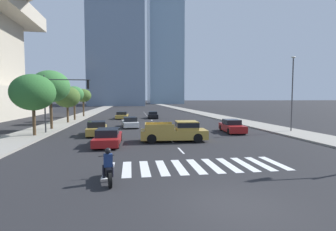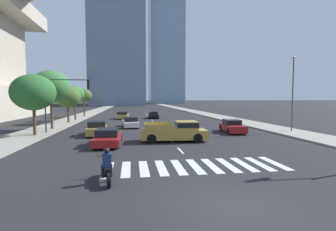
% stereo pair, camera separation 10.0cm
% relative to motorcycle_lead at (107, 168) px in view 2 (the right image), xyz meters
% --- Properties ---
extents(ground_plane, '(800.00, 800.00, 0.00)m').
position_rel_motorcycle_lead_xyz_m(ground_plane, '(4.36, -3.13, -0.58)').
color(ground_plane, '#232326').
extents(sidewalk_east, '(4.00, 260.00, 0.15)m').
position_rel_motorcycle_lead_xyz_m(sidewalk_east, '(17.38, 26.87, -0.51)').
color(sidewalk_east, gray).
rests_on(sidewalk_east, ground).
extents(sidewalk_west, '(4.00, 260.00, 0.15)m').
position_rel_motorcycle_lead_xyz_m(sidewalk_west, '(-8.66, 26.87, -0.51)').
color(sidewalk_west, gray).
rests_on(sidewalk_west, ground).
extents(crosswalk_near, '(9.45, 2.94, 0.01)m').
position_rel_motorcycle_lead_xyz_m(crosswalk_near, '(4.36, 1.85, -0.58)').
color(crosswalk_near, silver).
rests_on(crosswalk_near, ground).
extents(lane_divider_center, '(0.14, 50.00, 0.01)m').
position_rel_motorcycle_lead_xyz_m(lane_divider_center, '(4.36, 29.85, -0.58)').
color(lane_divider_center, silver).
rests_on(lane_divider_center, ground).
extents(motorcycle_lead, '(0.73, 2.14, 1.49)m').
position_rel_motorcycle_lead_xyz_m(motorcycle_lead, '(0.00, 0.00, 0.00)').
color(motorcycle_lead, black).
rests_on(motorcycle_lead, ground).
extents(pickup_truck, '(5.55, 2.36, 1.67)m').
position_rel_motorcycle_lead_xyz_m(pickup_truck, '(4.78, 9.60, 0.23)').
color(pickup_truck, '#B28E38').
rests_on(pickup_truck, ground).
extents(sedan_red_0, '(1.95, 4.84, 1.26)m').
position_rel_motorcycle_lead_xyz_m(sedan_red_0, '(-0.75, 8.78, -0.00)').
color(sedan_red_0, maroon).
rests_on(sedan_red_0, ground).
extents(sedan_red_1, '(2.14, 4.56, 1.34)m').
position_rel_motorcycle_lead_xyz_m(sedan_red_1, '(11.50, 14.12, 0.03)').
color(sedan_red_1, maroon).
rests_on(sedan_red_1, ground).
extents(sedan_gold_2, '(2.20, 4.75, 1.24)m').
position_rel_motorcycle_lead_xyz_m(sedan_gold_2, '(-0.49, 33.67, -0.01)').
color(sedan_gold_2, '#B28E38').
rests_on(sedan_gold_2, ground).
extents(sedan_black_3, '(1.87, 4.32, 1.19)m').
position_rel_motorcycle_lead_xyz_m(sedan_black_3, '(4.90, 33.85, -0.03)').
color(sedan_black_3, black).
rests_on(sedan_black_3, ground).
extents(sedan_gold_4, '(2.19, 4.45, 1.36)m').
position_rel_motorcycle_lead_xyz_m(sedan_gold_4, '(-2.27, 14.17, 0.04)').
color(sedan_gold_4, '#B28E38').
rests_on(sedan_gold_4, ground).
extents(sedan_white_5, '(2.14, 4.76, 1.26)m').
position_rel_motorcycle_lead_xyz_m(sedan_white_5, '(0.89, 20.47, -0.00)').
color(sedan_white_5, silver).
rests_on(sedan_white_5, ground).
extents(traffic_signal_far, '(4.74, 0.28, 5.68)m').
position_rel_motorcycle_lead_xyz_m(traffic_signal_far, '(-5.77, 15.74, 3.48)').
color(traffic_signal_far, '#333335').
rests_on(traffic_signal_far, sidewalk_west).
extents(street_lamp_east, '(0.50, 0.24, 7.75)m').
position_rel_motorcycle_lead_xyz_m(street_lamp_east, '(17.68, 13.26, 4.04)').
color(street_lamp_east, '#3F3F42').
rests_on(street_lamp_east, sidewalk_east).
extents(street_tree_nearest, '(3.91, 3.91, 5.63)m').
position_rel_motorcycle_lead_xyz_m(street_tree_nearest, '(-7.86, 13.88, 3.53)').
color(street_tree_nearest, '#4C3823').
rests_on(street_tree_nearest, sidewalk_west).
extents(street_tree_second, '(4.18, 4.18, 6.53)m').
position_rel_motorcycle_lead_xyz_m(street_tree_second, '(-7.86, 19.01, 4.30)').
color(street_tree_second, '#4C3823').
rests_on(street_tree_second, sidewalk_west).
extents(street_tree_third, '(3.54, 3.54, 5.13)m').
position_rel_motorcycle_lead_xyz_m(street_tree_third, '(-7.86, 26.46, 3.18)').
color(street_tree_third, '#4C3823').
rests_on(street_tree_third, sidewalk_west).
extents(street_tree_fourth, '(2.96, 2.96, 5.33)m').
position_rel_motorcycle_lead_xyz_m(street_tree_fourth, '(-7.86, 30.91, 3.61)').
color(street_tree_fourth, '#4C3823').
rests_on(street_tree_fourth, sidewalk_west).
extents(street_tree_fifth, '(2.94, 2.94, 5.20)m').
position_rel_motorcycle_lead_xyz_m(street_tree_fifth, '(-7.86, 38.67, 3.49)').
color(street_tree_fifth, '#4C3823').
rests_on(street_tree_fifth, sidewalk_west).
extents(office_tower_left_skyline, '(26.09, 27.91, 91.74)m').
position_rel_motorcycle_lead_xyz_m(office_tower_left_skyline, '(-5.35, 118.39, 41.25)').
color(office_tower_left_skyline, slate).
rests_on(office_tower_left_skyline, ground).
extents(office_tower_center_skyline, '(21.02, 26.13, 96.83)m').
position_rel_motorcycle_lead_xyz_m(office_tower_center_skyline, '(23.34, 153.98, 47.30)').
color(office_tower_center_skyline, '#7A93A8').
rests_on(office_tower_center_skyline, ground).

